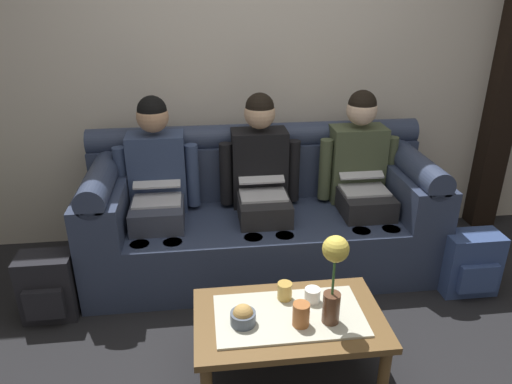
# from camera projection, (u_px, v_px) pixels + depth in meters

# --- Properties ---
(ground_plane) EXTENTS (14.00, 14.00, 0.00)m
(ground_plane) POSITION_uv_depth(u_px,v_px,m) (290.00, 381.00, 2.47)
(ground_plane) COLOR black
(back_wall_patterned) EXTENTS (6.00, 0.12, 2.90)m
(back_wall_patterned) POSITION_uv_depth(u_px,v_px,m) (252.00, 48.00, 3.42)
(back_wall_patterned) COLOR beige
(back_wall_patterned) RESTS_ON ground_plane
(couch) EXTENTS (2.35, 0.88, 0.96)m
(couch) POSITION_uv_depth(u_px,v_px,m) (261.00, 216.00, 3.38)
(couch) COLOR #2D3851
(couch) RESTS_ON ground_plane
(person_left) EXTENTS (0.56, 0.67, 1.22)m
(person_left) POSITION_uv_depth(u_px,v_px,m) (157.00, 183.00, 3.18)
(person_left) COLOR #383D4C
(person_left) RESTS_ON ground_plane
(person_middle) EXTENTS (0.56, 0.67, 1.22)m
(person_middle) POSITION_uv_depth(u_px,v_px,m) (261.00, 178.00, 3.26)
(person_middle) COLOR #232326
(person_middle) RESTS_ON ground_plane
(person_right) EXTENTS (0.56, 0.67, 1.22)m
(person_right) POSITION_uv_depth(u_px,v_px,m) (361.00, 173.00, 3.34)
(person_right) COLOR #232326
(person_right) RESTS_ON ground_plane
(coffee_table) EXTENTS (0.95, 0.58, 0.36)m
(coffee_table) POSITION_uv_depth(u_px,v_px,m) (289.00, 323.00, 2.42)
(coffee_table) COLOR brown
(coffee_table) RESTS_ON ground_plane
(flower_vase) EXTENTS (0.13, 0.13, 0.47)m
(flower_vase) POSITION_uv_depth(u_px,v_px,m) (334.00, 272.00, 2.24)
(flower_vase) COLOR brown
(flower_vase) RESTS_ON coffee_table
(snack_bowl) EXTENTS (0.13, 0.13, 0.11)m
(snack_bowl) POSITION_uv_depth(u_px,v_px,m) (243.00, 316.00, 2.32)
(snack_bowl) COLOR #4C5666
(snack_bowl) RESTS_ON coffee_table
(cup_near_left) EXTENTS (0.08, 0.08, 0.09)m
(cup_near_left) POSITION_uv_depth(u_px,v_px,m) (285.00, 291.00, 2.50)
(cup_near_left) COLOR gold
(cup_near_left) RESTS_ON coffee_table
(cup_near_right) EXTENTS (0.08, 0.08, 0.08)m
(cup_near_right) POSITION_uv_depth(u_px,v_px,m) (312.00, 295.00, 2.48)
(cup_near_right) COLOR white
(cup_near_right) RESTS_ON coffee_table
(cup_far_center) EXTENTS (0.08, 0.08, 0.12)m
(cup_far_center) POSITION_uv_depth(u_px,v_px,m) (301.00, 314.00, 2.31)
(cup_far_center) COLOR #B26633
(cup_far_center) RESTS_ON coffee_table
(backpack_left) EXTENTS (0.32, 0.25, 0.42)m
(backpack_left) POSITION_uv_depth(u_px,v_px,m) (49.00, 287.00, 2.87)
(backpack_left) COLOR black
(backpack_left) RESTS_ON ground_plane
(backpack_right) EXTENTS (0.36, 0.25, 0.42)m
(backpack_right) POSITION_uv_depth(u_px,v_px,m) (470.00, 264.00, 3.11)
(backpack_right) COLOR #33477A
(backpack_right) RESTS_ON ground_plane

